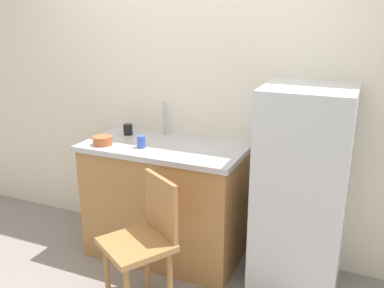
{
  "coord_description": "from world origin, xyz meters",
  "views": [
    {
      "loc": [
        1.34,
        -2.05,
        1.89
      ],
      "look_at": [
        0.19,
        0.6,
        0.97
      ],
      "focal_mm": 39.66,
      "sensor_mm": 36.0,
      "label": 1
    }
  ],
  "objects_px": {
    "refrigerator": "(302,192)",
    "cup_blue": "(141,142)",
    "cup_black": "(128,129)",
    "chair": "(145,238)",
    "terracotta_bowl": "(103,141)"
  },
  "relations": [
    {
      "from": "terracotta_bowl",
      "to": "refrigerator",
      "type": "bearing_deg",
      "value": 7.85
    },
    {
      "from": "refrigerator",
      "to": "cup_black",
      "type": "distance_m",
      "value": 1.45
    },
    {
      "from": "cup_black",
      "to": "chair",
      "type": "bearing_deg",
      "value": -53.02
    },
    {
      "from": "cup_blue",
      "to": "cup_black",
      "type": "height_order",
      "value": "cup_blue"
    },
    {
      "from": "cup_black",
      "to": "cup_blue",
      "type": "bearing_deg",
      "value": -43.32
    },
    {
      "from": "refrigerator",
      "to": "terracotta_bowl",
      "type": "distance_m",
      "value": 1.49
    },
    {
      "from": "chair",
      "to": "cup_black",
      "type": "xyz_separation_m",
      "value": [
        -0.56,
        0.74,
        0.47
      ]
    },
    {
      "from": "refrigerator",
      "to": "cup_black",
      "type": "height_order",
      "value": "refrigerator"
    },
    {
      "from": "cup_blue",
      "to": "chair",
      "type": "bearing_deg",
      "value": -59.38
    },
    {
      "from": "refrigerator",
      "to": "chair",
      "type": "xyz_separation_m",
      "value": [
        -0.86,
        -0.63,
        -0.22
      ]
    },
    {
      "from": "chair",
      "to": "terracotta_bowl",
      "type": "height_order",
      "value": "terracotta_bowl"
    },
    {
      "from": "refrigerator",
      "to": "cup_blue",
      "type": "relative_size",
      "value": 16.27
    },
    {
      "from": "terracotta_bowl",
      "to": "cup_blue",
      "type": "xyz_separation_m",
      "value": [
        0.3,
        0.05,
        0.01
      ]
    },
    {
      "from": "chair",
      "to": "cup_black",
      "type": "height_order",
      "value": "cup_black"
    },
    {
      "from": "refrigerator",
      "to": "cup_blue",
      "type": "height_order",
      "value": "refrigerator"
    }
  ]
}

